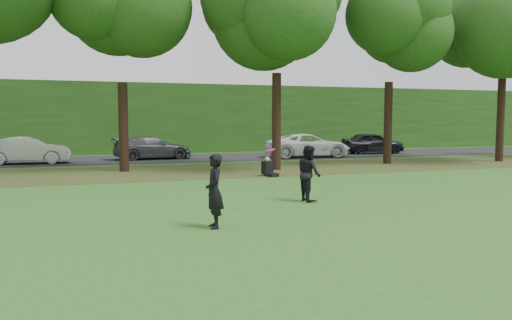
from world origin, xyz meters
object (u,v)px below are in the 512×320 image
at_px(player_left, 214,191).
at_px(seated_person, 268,169).
at_px(player_right, 309,173).
at_px(frisbee, 270,150).

relative_size(player_left, seated_person, 2.00).
height_order(player_right, frisbee, frisbee).
bearing_deg(frisbee, player_right, 34.23).
distance_m(player_left, frisbee, 2.61).
relative_size(player_right, seated_person, 2.00).
bearing_deg(player_left, player_right, 130.29).
bearing_deg(frisbee, player_left, -140.50).
distance_m(player_left, seated_person, 10.33).
xyz_separation_m(frisbee, seated_person, (2.76, 7.62, -1.30)).
bearing_deg(player_right, seated_person, -9.34).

